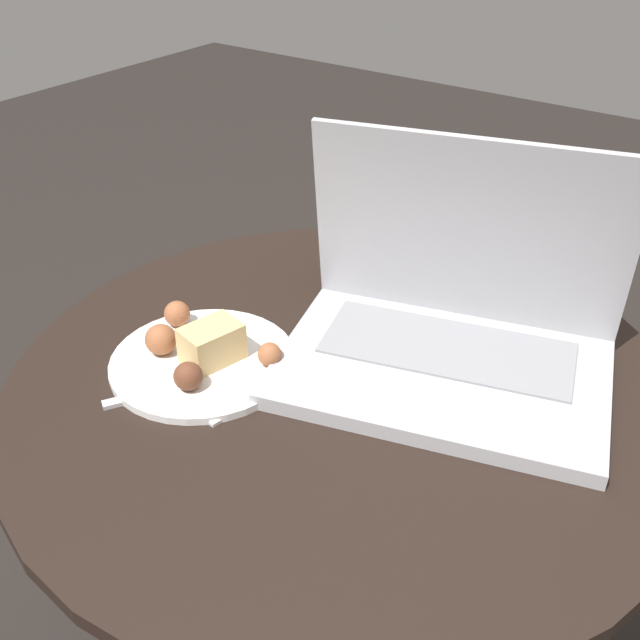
# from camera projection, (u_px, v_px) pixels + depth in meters

# --- Properties ---
(table) EXTENTS (0.75, 0.75, 0.57)m
(table) POSITION_uv_depth(u_px,v_px,m) (341.00, 468.00, 0.92)
(table) COLOR black
(table) RESTS_ON ground_plane
(napkin) EXTENTS (0.19, 0.15, 0.00)m
(napkin) POSITION_uv_depth(u_px,v_px,m) (208.00, 366.00, 0.85)
(napkin) COLOR white
(napkin) RESTS_ON table
(laptop) EXTENTS (0.41, 0.33, 0.25)m
(laptop) POSITION_uv_depth(u_px,v_px,m) (450.00, 324.00, 0.84)
(laptop) COLOR #B2B2B7
(laptop) RESTS_ON table
(beer_glass) EXTENTS (0.07, 0.07, 0.22)m
(beer_glass) POSITION_uv_depth(u_px,v_px,m) (372.00, 219.00, 0.93)
(beer_glass) COLOR #C6701E
(beer_glass) RESTS_ON table
(snack_plate) EXTENTS (0.21, 0.21, 0.05)m
(snack_plate) POSITION_uv_depth(u_px,v_px,m) (202.00, 355.00, 0.85)
(snack_plate) COLOR white
(snack_plate) RESTS_ON table
(fork) EXTENTS (0.12, 0.18, 0.00)m
(fork) POSITION_uv_depth(u_px,v_px,m) (208.00, 380.00, 0.83)
(fork) COLOR silver
(fork) RESTS_ON table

